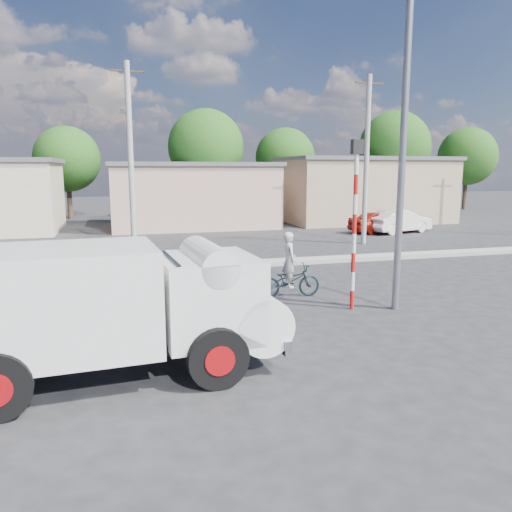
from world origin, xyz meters
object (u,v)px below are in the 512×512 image
object	(u,v)px
car_red	(380,222)
bicycle	(289,281)
car_cream	(399,221)
truck	(120,305)
traffic_pole	(355,211)
streetlight	(399,114)
cyclist	(289,270)

from	to	relation	value
car_red	bicycle	bearing A→B (deg)	134.83
bicycle	car_red	bearing A→B (deg)	-36.59
car_cream	car_red	distance (m)	1.10
truck	car_red	world-z (taller)	truck
traffic_pole	streetlight	world-z (taller)	streetlight
cyclist	traffic_pole	world-z (taller)	traffic_pole
cyclist	traffic_pole	bearing A→B (deg)	-142.25
bicycle	streetlight	world-z (taller)	streetlight
car_cream	traffic_pole	xyz separation A→B (m)	(-9.79, -13.83, 1.92)
truck	traffic_pole	bearing A→B (deg)	21.96
cyclist	streetlight	size ratio (longest dim) A/B	0.18
bicycle	car_cream	distance (m)	16.41
car_cream	streetlight	xyz separation A→B (m)	(-8.85, -14.13, 4.29)
truck	cyclist	bearing A→B (deg)	39.70
streetlight	bicycle	bearing A→B (deg)	137.73
bicycle	car_red	xyz separation A→B (m)	(9.90, 12.51, 0.16)
bicycle	streetlight	bearing A→B (deg)	-130.49
car_red	streetlight	world-z (taller)	streetlight
cyclist	car_cream	distance (m)	16.41
traffic_pole	streetlight	xyz separation A→B (m)	(0.94, -0.30, 2.37)
cyclist	streetlight	xyz separation A→B (m)	(2.12, -1.92, 4.17)
truck	traffic_pole	size ratio (longest dim) A/B	1.34
car_cream	cyclist	bearing A→B (deg)	122.11
truck	bicycle	distance (m)	6.54
car_cream	streetlight	world-z (taller)	streetlight
cyclist	car_red	bearing A→B (deg)	-36.59
car_cream	traffic_pole	bearing A→B (deg)	128.76
car_red	streetlight	size ratio (longest dim) A/B	0.42
truck	bicycle	xyz separation A→B (m)	(4.68, 4.49, -0.83)
car_red	traffic_pole	distance (m)	16.72
car_cream	streetlight	size ratio (longest dim) A/B	0.45
bicycle	traffic_pole	bearing A→B (deg)	-142.25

